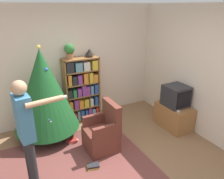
{
  "coord_description": "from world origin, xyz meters",
  "views": [
    {
      "loc": [
        -1.33,
        -2.45,
        2.55
      ],
      "look_at": [
        0.46,
        0.99,
        1.05
      ],
      "focal_mm": 35.0,
      "sensor_mm": 36.0,
      "label": 1
    }
  ],
  "objects": [
    {
      "name": "book_pile_near_tree",
      "position": [
        -0.33,
        1.18,
        0.03
      ],
      "size": [
        0.24,
        0.17,
        0.06
      ],
      "color": "beige",
      "rests_on": "ground_plane"
    },
    {
      "name": "game_remote",
      "position": [
        1.72,
        0.49,
        0.54
      ],
      "size": [
        0.04,
        0.12,
        0.02
      ],
      "color": "white",
      "rests_on": "tv_stand"
    },
    {
      "name": "book_pile_by_chair",
      "position": [
        -0.25,
        0.31,
        0.03
      ],
      "size": [
        0.22,
        0.17,
        0.06
      ],
      "color": "gold",
      "rests_on": "ground_plane"
    },
    {
      "name": "wall_back",
      "position": [
        0.0,
        2.25,
        1.3
      ],
      "size": [
        8.0,
        0.1,
        2.6
      ],
      "color": "beige",
      "rests_on": "ground_plane"
    },
    {
      "name": "standing_person",
      "position": [
        -1.18,
        0.34,
        1.01
      ],
      "size": [
        0.67,
        0.47,
        1.69
      ],
      "rotation": [
        0.0,
        0.0,
        -1.44
      ],
      "color": "#232328",
      "rests_on": "ground_plane"
    },
    {
      "name": "television",
      "position": [
        1.86,
        0.72,
        0.75
      ],
      "size": [
        0.46,
        0.48,
        0.45
      ],
      "color": "#28282D",
      "rests_on": "tv_stand"
    },
    {
      "name": "bookshelf",
      "position": [
        0.21,
        2.02,
        0.74
      ],
      "size": [
        0.8,
        0.32,
        1.48
      ],
      "color": "brown",
      "rests_on": "ground_plane"
    },
    {
      "name": "area_rug",
      "position": [
        -0.55,
        0.53,
        0.0
      ],
      "size": [
        2.55,
        2.01,
        0.01
      ],
      "color": "brown",
      "rests_on": "ground_plane"
    },
    {
      "name": "christmas_tree",
      "position": [
        -0.69,
        1.63,
        1.02
      ],
      "size": [
        1.28,
        1.28,
        1.89
      ],
      "color": "#4C3323",
      "rests_on": "ground_plane"
    },
    {
      "name": "table_lamp",
      "position": [
        0.44,
        2.03,
        1.58
      ],
      "size": [
        0.2,
        0.2,
        0.18
      ],
      "color": "#473828",
      "rests_on": "bookshelf"
    },
    {
      "name": "wall_right",
      "position": [
        2.17,
        0.0,
        1.3
      ],
      "size": [
        0.1,
        8.0,
        2.6
      ],
      "color": "beige",
      "rests_on": "ground_plane"
    },
    {
      "name": "armchair",
      "position": [
        0.13,
        0.73,
        0.32
      ],
      "size": [
        0.57,
        0.56,
        0.92
      ],
      "rotation": [
        0.0,
        0.0,
        -1.57
      ],
      "color": "brown",
      "rests_on": "ground_plane"
    },
    {
      "name": "potted_plant",
      "position": [
        -0.01,
        2.03,
        1.67
      ],
      "size": [
        0.22,
        0.22,
        0.33
      ],
      "color": "#935B38",
      "rests_on": "bookshelf"
    },
    {
      "name": "ground_plane",
      "position": [
        0.0,
        0.0,
        0.0
      ],
      "size": [
        14.0,
        14.0,
        0.0
      ],
      "primitive_type": "plane",
      "color": "#846042"
    },
    {
      "name": "tv_stand",
      "position": [
        1.86,
        0.72,
        0.26
      ],
      "size": [
        0.48,
        0.8,
        0.52
      ],
      "color": "#996638",
      "rests_on": "ground_plane"
    }
  ]
}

